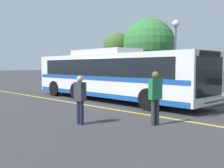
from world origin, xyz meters
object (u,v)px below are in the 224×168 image
at_px(parked_car_0, 63,78).
at_px(tree_1, 149,44).
at_px(pedestrian_0, 80,97).
at_px(parked_car_1, 106,81).
at_px(tree_0, 117,47).
at_px(street_lamp, 176,36).
at_px(parked_car_2, 169,84).
at_px(transit_bus, 112,74).
at_px(pedestrian_1, 155,94).

height_order(parked_car_0, tree_1, tree_1).
xyz_separation_m(parked_car_0, pedestrian_0, (15.72, -10.19, 0.18)).
relative_size(parked_car_1, tree_0, 0.71).
distance_m(pedestrian_0, street_lamp, 14.03).
bearing_deg(pedestrian_0, parked_car_2, -70.91).
distance_m(transit_bus, tree_1, 11.90).
height_order(transit_bus, pedestrian_0, transit_bus).
relative_size(pedestrian_0, tree_0, 0.29).
bearing_deg(parked_car_1, tree_0, -147.32).
distance_m(pedestrian_1, street_lamp, 13.22).
bearing_deg(pedestrian_1, transit_bus, -106.92).
height_order(pedestrian_1, tree_1, tree_1).
height_order(parked_car_1, tree_0, tree_0).
xyz_separation_m(pedestrian_0, street_lamp, (-4.20, 12.94, 3.41)).
bearing_deg(pedestrian_0, street_lamp, -69.77).
bearing_deg(tree_0, transit_bus, -47.65).
distance_m(street_lamp, tree_1, 5.32).
xyz_separation_m(parked_car_0, pedestrian_1, (17.61, -8.51, 0.27)).
relative_size(parked_car_2, pedestrian_1, 2.54).
bearing_deg(parked_car_1, tree_1, 165.74).
height_order(transit_bus, tree_1, tree_1).
distance_m(parked_car_1, tree_0, 7.56).
height_order(parked_car_2, street_lamp, street_lamp).
bearing_deg(parked_car_0, tree_0, -18.13).
xyz_separation_m(parked_car_0, tree_1, (6.92, 5.41, 3.36)).
relative_size(pedestrian_0, pedestrian_1, 0.92).
xyz_separation_m(parked_car_1, street_lamp, (5.62, 2.21, 3.67)).
bearing_deg(transit_bus, tree_0, -135.93).
relative_size(street_lamp, tree_1, 0.84).
relative_size(transit_bus, street_lamp, 2.15).
distance_m(parked_car_2, tree_1, 8.34).
xyz_separation_m(tree_0, tree_1, (4.88, -0.60, -0.05)).
bearing_deg(street_lamp, tree_1, 149.94).
height_order(tree_0, tree_1, tree_1).
bearing_deg(pedestrian_1, tree_1, -126.96).
bearing_deg(parked_car_2, tree_1, 45.71).
xyz_separation_m(pedestrian_1, street_lamp, (-6.08, 11.25, 3.32)).
height_order(transit_bus, pedestrian_1, transit_bus).
distance_m(transit_bus, tree_0, 15.13).
bearing_deg(street_lamp, pedestrian_1, -61.60).
xyz_separation_m(transit_bus, tree_0, (-10.03, 11.01, 2.66)).
bearing_deg(pedestrian_1, tree_0, -117.50).
bearing_deg(transit_bus, parked_car_0, -110.75).
relative_size(parked_car_0, tree_1, 0.59).
bearing_deg(parked_car_0, parked_car_2, -88.07).
height_order(pedestrian_0, tree_1, tree_1).
relative_size(parked_car_1, tree_1, 0.61).
bearing_deg(street_lamp, transit_bus, -85.90).
bearing_deg(parked_car_2, street_lamp, 20.69).
xyz_separation_m(pedestrian_0, tree_0, (-13.68, 16.21, 3.23)).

